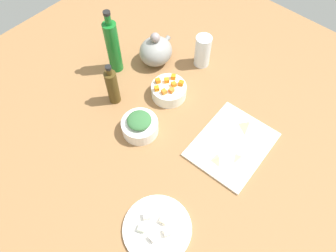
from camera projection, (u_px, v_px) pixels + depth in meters
tabletop at (168, 135)px, 121.78cm from camera, size 190.00×190.00×3.00cm
cutting_board at (232, 145)px, 117.25cm from camera, size 31.64×25.74×1.00cm
plate_tofu at (157, 229)px, 100.61cm from camera, size 21.93×21.93×1.20cm
bowl_greens at (140, 127)px, 118.82cm from camera, size 13.65×13.65×5.56cm
bowl_carrots at (169, 91)px, 128.21cm from camera, size 14.08×14.08×5.44cm
teapot at (156, 51)px, 135.68cm from camera, size 16.13×13.48×15.48cm
bottle_0 at (112, 87)px, 122.31cm from camera, size 4.61×4.61×19.22cm
bottle_1 at (113, 46)px, 128.21cm from camera, size 5.54×5.54×29.00cm
drinking_glass_0 at (203, 51)px, 134.15cm from camera, size 6.73×6.73×14.36cm
carrot_cube_0 at (171, 90)px, 123.71cm from camera, size 1.91×1.91×1.80cm
carrot_cube_1 at (167, 80)px, 126.45cm from camera, size 2.52×2.52×1.80cm
carrot_cube_2 at (173, 77)px, 127.47cm from camera, size 2.50×2.50×1.80cm
carrot_cube_3 at (174, 84)px, 125.34cm from camera, size 2.41×2.41×1.80cm
carrot_cube_4 at (157, 88)px, 124.20cm from camera, size 2.50×2.50×1.80cm
carrot_cube_5 at (164, 92)px, 123.33cm from camera, size 2.14×2.14×1.80cm
carrot_cube_6 at (181, 83)px, 125.68cm from camera, size 2.33×2.33×1.80cm
carrot_cube_7 at (158, 81)px, 126.32cm from camera, size 2.36×2.36×1.80cm
chopped_greens_mound at (139, 120)px, 115.27cm from camera, size 9.73×9.66×2.89cm
tofu_cube_0 at (167, 232)px, 98.30cm from camera, size 2.97×2.97×2.20cm
tofu_cube_1 at (164, 220)px, 100.35cm from camera, size 2.58×2.58×2.20cm
tofu_cube_2 at (147, 216)px, 101.05cm from camera, size 3.09×3.09×2.20cm
tofu_cube_3 at (142, 228)px, 99.00cm from camera, size 2.90×2.90×2.20cm
tofu_cube_4 at (153, 238)px, 97.42cm from camera, size 2.47×2.47×2.20cm
dumpling_0 at (249, 125)px, 119.41cm from camera, size 7.07×7.09×3.18cm
dumpling_1 at (219, 159)px, 112.24cm from camera, size 5.67×5.68×2.29cm
dumpling_2 at (241, 158)px, 112.49cm from camera, size 5.45×5.18×2.15cm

